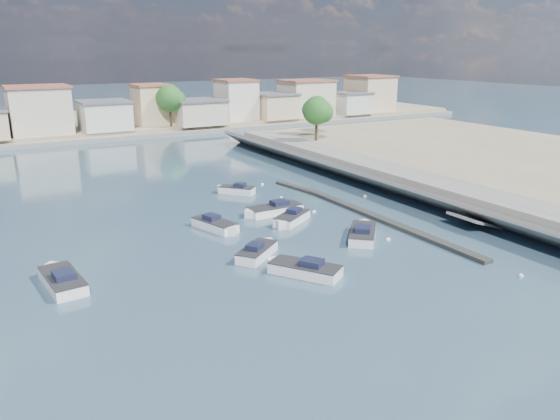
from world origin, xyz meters
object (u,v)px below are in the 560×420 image
motorboat_g (217,226)px  motorboat_a (302,269)px  motorboat_e (61,280)px  motorboat_h (363,233)px  motorboat_c (272,210)px  motorboat_f (235,190)px  motorboat_d (291,219)px  motorboat_b (258,252)px

motorboat_g → motorboat_a: bearing=-84.0°
motorboat_e → motorboat_h: same height
motorboat_a → motorboat_g: bearing=96.0°
motorboat_a → motorboat_g: (-1.33, 12.57, 0.00)m
motorboat_e → motorboat_g: size_ratio=1.15×
motorboat_h → motorboat_c: bearing=108.9°
motorboat_f → motorboat_d: bearing=-90.5°
motorboat_d → motorboat_a: bearing=-117.1°
motorboat_c → motorboat_e: size_ratio=1.02×
motorboat_b → motorboat_c: 11.65m
motorboat_d → motorboat_c: bearing=91.8°
motorboat_d → motorboat_e: 21.67m
motorboat_e → motorboat_f: bearing=38.2°
motorboat_f → motorboat_b: bearing=-109.9°
motorboat_e → motorboat_c: bearing=19.9°
motorboat_e → motorboat_g: 15.49m
motorboat_b → motorboat_f: same height
motorboat_a → motorboat_g: 12.64m
motorboat_c → motorboat_g: (-6.81, -1.83, 0.00)m
motorboat_f → motorboat_g: same height
motorboat_d → motorboat_f: 12.64m
motorboat_d → motorboat_h: (3.38, -6.71, 0.00)m
motorboat_b → motorboat_e: same height
motorboat_b → motorboat_f: bearing=70.1°
motorboat_e → motorboat_g: same height
motorboat_d → motorboat_g: same height
motorboat_b → motorboat_h: (10.07, -0.56, 0.00)m
motorboat_a → motorboat_e: size_ratio=0.90×
motorboat_e → motorboat_a: bearing=-23.2°
motorboat_f → motorboat_g: bearing=-122.6°
motorboat_b → motorboat_a: bearing=-77.1°
motorboat_d → motorboat_e: same height
motorboat_h → motorboat_f: bearing=99.6°
motorboat_f → motorboat_g: 13.06m
motorboat_b → motorboat_g: bearing=91.7°
motorboat_g → motorboat_h: 13.26m
motorboat_g → motorboat_h: same height
motorboat_c → motorboat_h: size_ratio=1.16×
motorboat_f → motorboat_h: size_ratio=0.75×
motorboat_b → motorboat_h: 10.08m
motorboat_b → motorboat_f: 19.98m
motorboat_a → motorboat_d: (5.60, 10.93, -0.00)m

